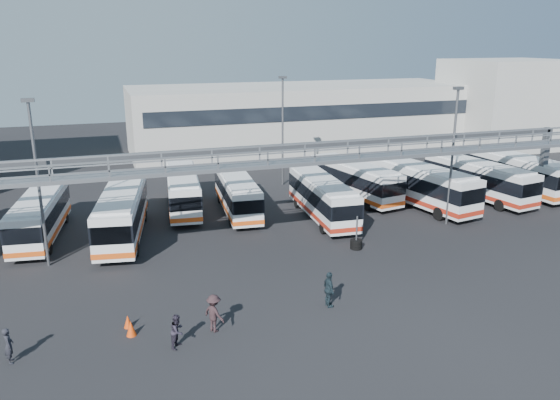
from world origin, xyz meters
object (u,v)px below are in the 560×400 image
object	(u,v)px
bus_2	(122,212)
bus_5	(322,197)
bus_1	(40,215)
bus_8	(478,179)
bus_7	(419,184)
pedestrian_a	(9,345)
bus_9	(514,171)
pedestrian_b	(178,331)
light_pole_left	(37,175)
light_pole_back	(283,125)
bus_6	(354,179)
pedestrian_d	(329,290)
light_pole_mid	(453,149)
tire_stack	(356,243)
bus_4	(237,193)
cone_right	(128,321)
cone_left	(131,328)
pedestrian_c	(214,313)

from	to	relation	value
bus_2	bus_5	distance (m)	14.89
bus_1	bus_8	size ratio (longest dim) A/B	0.94
bus_7	pedestrian_a	xyz separation A→B (m)	(-29.29, -14.54, -1.11)
bus_9	pedestrian_b	world-z (taller)	bus_9
light_pole_left	light_pole_back	bearing A→B (deg)	34.99
bus_6	pedestrian_d	distance (m)	20.57
light_pole_mid	pedestrian_a	xyz separation A→B (m)	(-28.83, -9.83, -4.91)
light_pole_mid	light_pole_back	size ratio (longest dim) A/B	1.00
bus_2	tire_stack	distance (m)	16.23
bus_4	bus_9	xyz separation A→B (m)	(25.46, -1.80, 0.23)
tire_stack	pedestrian_d	bearing A→B (deg)	-125.71
light_pole_left	pedestrian_b	size ratio (longest dim) A/B	6.37
light_pole_back	pedestrian_b	distance (m)	29.74
bus_7	bus_1	bearing A→B (deg)	166.89
bus_1	bus_4	bearing A→B (deg)	12.40
light_pole_mid	bus_4	bearing A→B (deg)	151.81
cone_right	pedestrian_b	bearing A→B (deg)	-50.95
light_pole_back	bus_7	bearing A→B (deg)	-50.58
pedestrian_a	tire_stack	bearing A→B (deg)	-79.26
cone_left	light_pole_left	bearing A→B (deg)	112.70
bus_1	pedestrian_d	size ratio (longest dim) A/B	5.40
bus_7	tire_stack	world-z (taller)	bus_7
pedestrian_b	pedestrian_c	distance (m)	2.05
light_pole_left	pedestrian_a	size ratio (longest dim) A/B	6.26
bus_5	bus_8	world-z (taller)	bus_8
bus_5	pedestrian_a	distance (m)	24.77
light_pole_left	cone_left	distance (m)	12.28
bus_9	cone_left	world-z (taller)	bus_9
bus_4	bus_9	size ratio (longest dim) A/B	0.88
light_pole_back	bus_1	size ratio (longest dim) A/B	0.98
light_pole_left	light_pole_mid	world-z (taller)	same
light_pole_left	tire_stack	size ratio (longest dim) A/B	4.48
bus_2	pedestrian_a	size ratio (longest dim) A/B	7.03
cone_right	bus_1	bearing A→B (deg)	108.51
cone_right	tire_stack	xyz separation A→B (m)	(15.06, 5.87, 0.06)
pedestrian_d	cone_right	world-z (taller)	pedestrian_d
bus_1	bus_5	xyz separation A→B (m)	(20.31, -2.09, 0.04)
light_pole_mid	light_pole_left	bearing A→B (deg)	177.95
pedestrian_b	pedestrian_c	xyz separation A→B (m)	(1.86, 0.87, 0.13)
bus_6	pedestrian_c	world-z (taller)	bus_6
bus_1	cone_left	bearing A→B (deg)	-65.24
pedestrian_a	light_pole_back	bearing A→B (deg)	-49.33
bus_7	bus_8	xyz separation A→B (m)	(6.05, 0.23, -0.10)
light_pole_mid	pedestrian_c	world-z (taller)	light_pole_mid
pedestrian_a	pedestrian_b	world-z (taller)	pedestrian_a
bus_1	bus_7	size ratio (longest dim) A/B	0.89
pedestrian_c	cone_left	bearing A→B (deg)	45.43
bus_5	light_pole_left	bearing A→B (deg)	-167.00
pedestrian_d	tire_stack	xyz separation A→B (m)	(5.01, 6.97, -0.58)
light_pole_mid	pedestrian_b	distance (m)	24.85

